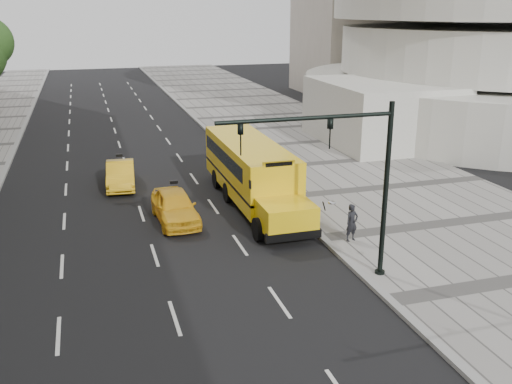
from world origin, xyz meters
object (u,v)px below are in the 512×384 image
object	(u,v)px
taxi_far	(121,175)
taxi_near	(175,206)
traffic_signal	(350,172)
pedestrian	(352,223)
school_bus	(251,168)

from	to	relation	value
taxi_far	taxi_near	bearing A→B (deg)	-67.92
taxi_far	traffic_signal	bearing A→B (deg)	-59.80
taxi_near	taxi_far	world-z (taller)	taxi_near
taxi_near	taxi_far	distance (m)	6.47
pedestrian	school_bus	bearing A→B (deg)	97.57
school_bus	pedestrian	world-z (taller)	school_bus
school_bus	taxi_near	distance (m)	4.55
school_bus	taxi_near	size ratio (longest dim) A/B	2.68
taxi_near	pedestrian	xyz separation A→B (m)	(6.56, -4.68, 0.20)
taxi_far	pedestrian	bearing A→B (deg)	-47.54
school_bus	taxi_far	size ratio (longest dim) A/B	2.77
taxi_far	traffic_signal	distance (m)	15.85
taxi_near	pedestrian	world-z (taller)	pedestrian
school_bus	taxi_near	bearing A→B (deg)	-157.83
school_bus	taxi_near	xyz separation A→B (m)	(-4.11, -1.67, -1.03)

